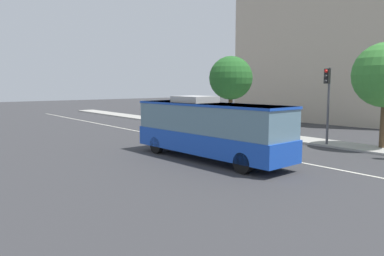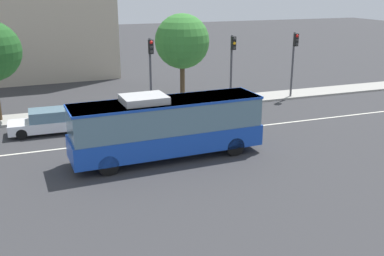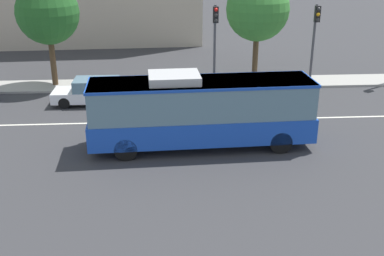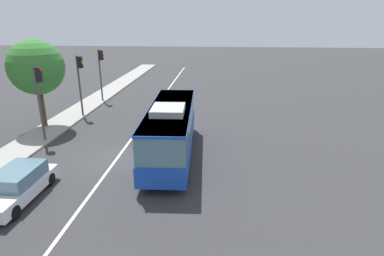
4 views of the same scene
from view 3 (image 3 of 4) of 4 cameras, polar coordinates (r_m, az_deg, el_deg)
The scene contains 9 objects.
ground_plane at distance 24.65m, azimuth -1.09°, elevation 0.83°, with size 160.00×160.00×0.00m, color #333335.
sidewalk_kerb at distance 30.93m, azimuth -1.69°, elevation 5.36°, with size 80.00×2.53×0.14m, color #9E9B93.
lane_centre_line at distance 24.65m, azimuth -1.09°, elevation 0.84°, with size 76.00×0.16×0.01m, color silver.
transit_bus at distance 21.02m, azimuth 1.08°, elevation 2.32°, with size 10.10×2.94×3.46m.
sedan_white at distance 27.70m, azimuth -11.74°, elevation 4.35°, with size 4.52×1.86×1.46m.
traffic_light_mid_block at distance 29.33m, azimuth 2.81°, elevation 11.46°, with size 0.32×0.62×5.20m.
traffic_light_far_corner at distance 30.54m, azimuth 14.65°, elevation 11.21°, with size 0.33×0.62×5.20m.
street_tree_kerbside_left at distance 30.84m, azimuth -17.06°, elevation 13.14°, with size 3.84×3.84×6.61m.
street_tree_kerbside_centre at distance 31.27m, azimuth 7.94°, elevation 14.01°, with size 4.06×4.06×6.73m.
Camera 3 is at (-1.06, -22.99, 8.83)m, focal length 44.11 mm.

